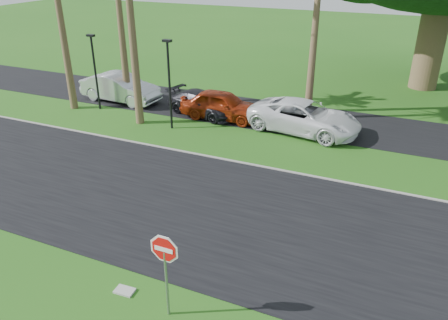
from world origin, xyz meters
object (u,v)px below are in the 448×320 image
stop_sign_near (165,260)px  car_red (222,105)px  car_silver (120,88)px  car_minivan (304,117)px  car_dark (203,104)px

stop_sign_near → car_red: size_ratio=0.56×
car_silver → car_minivan: bearing=-88.6°
car_minivan → car_dark: bearing=96.2°
car_red → stop_sign_near: bearing=-162.4°
stop_sign_near → car_silver: bearing=129.4°
car_red → car_minivan: 4.67m
car_silver → car_minivan: size_ratio=0.89×
stop_sign_near → car_silver: size_ratio=0.51×
stop_sign_near → car_red: stop_sign_near is taller
car_minivan → car_silver: bearing=96.4°
car_dark → car_minivan: (5.94, -0.22, 0.15)m
car_silver → car_dark: 5.78m
stop_sign_near → car_minivan: stop_sign_near is taller
car_dark → car_minivan: car_minivan is taller
car_dark → car_minivan: size_ratio=0.78×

